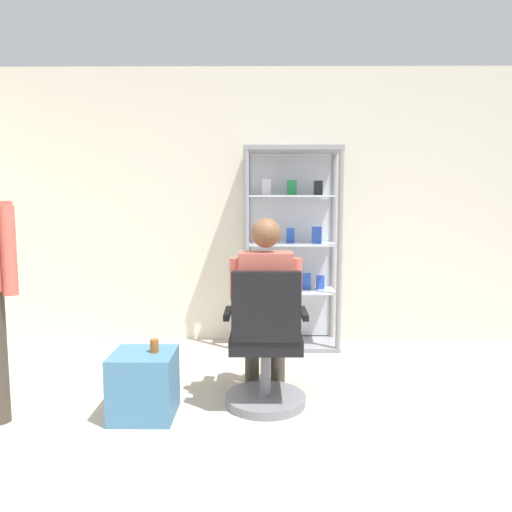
{
  "coord_description": "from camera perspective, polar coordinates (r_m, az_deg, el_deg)",
  "views": [
    {
      "loc": [
        0.09,
        -1.82,
        1.39
      ],
      "look_at": [
        0.07,
        1.66,
        1.0
      ],
      "focal_mm": 33.44,
      "sensor_mm": 36.0,
      "label": 1
    }
  ],
  "objects": [
    {
      "name": "storage_crate",
      "position": [
        3.29,
        -13.26,
        -14.72
      ],
      "size": [
        0.4,
        0.38,
        0.43
      ],
      "primitive_type": "cube",
      "color": "teal",
      "rests_on": "ground"
    },
    {
      "name": "back_wall",
      "position": [
        4.82,
        -0.7,
        5.92
      ],
      "size": [
        6.0,
        0.1,
        2.7
      ],
      "primitive_type": "cube",
      "color": "silver",
      "rests_on": "ground"
    },
    {
      "name": "tea_glass",
      "position": [
        3.21,
        -12.07,
        -10.45
      ],
      "size": [
        0.06,
        0.06,
        0.09
      ],
      "primitive_type": "cylinder",
      "color": "brown",
      "rests_on": "storage_crate"
    },
    {
      "name": "display_cabinet_main",
      "position": [
        4.61,
        4.22,
        1.04
      ],
      "size": [
        0.9,
        0.45,
        1.9
      ],
      "color": "gray",
      "rests_on": "ground"
    },
    {
      "name": "seated_shopkeeper",
      "position": [
        3.36,
        1.15,
        -5.25
      ],
      "size": [
        0.49,
        0.57,
        1.29
      ],
      "color": "#3F382D",
      "rests_on": "ground"
    },
    {
      "name": "office_chair",
      "position": [
        3.28,
        1.17,
        -11.29
      ],
      "size": [
        0.56,
        0.56,
        0.96
      ],
      "color": "slate",
      "rests_on": "ground"
    }
  ]
}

